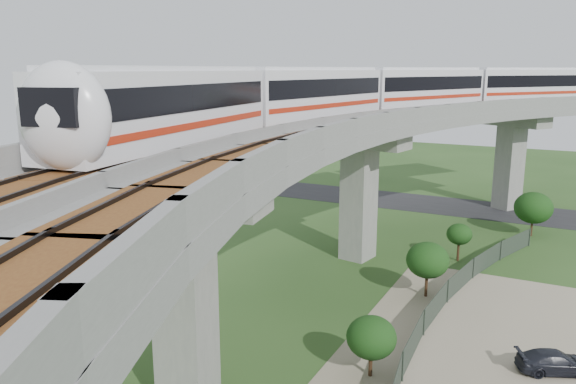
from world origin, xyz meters
The scene contains 11 objects.
ground centered at (0.00, 0.00, 0.00)m, with size 160.00×160.00×0.00m, color #29481D.
dirt_lot centered at (14.00, -2.00, 0.02)m, with size 18.00×26.00×0.04m, color gray.
asphalt_road centered at (0.00, 30.00, 0.01)m, with size 60.00×8.00×0.03m, color #232326.
viaduct centered at (3.84, 0.00, 9.05)m, with size 19.58×73.98×11.40m.
metro_train centered at (2.09, 14.32, 12.31)m, with size 19.32×59.48×3.64m.
fence centered at (9.75, 0.00, 0.75)m, with size 3.87×38.73×1.50m.
tree_0 centered at (12.16, 22.43, 2.47)m, with size 3.14×3.14×3.81m.
tree_1 centered at (7.81, 13.13, 2.04)m, with size 1.84×1.84×2.84m.
tree_2 centered at (7.32, 5.30, 2.41)m, with size 2.63×2.63×3.53m.
tree_3 centered at (7.27, -5.15, 1.96)m, with size 2.30×2.30×2.94m.
car_dark centered at (14.89, -0.91, 0.56)m, with size 1.45×3.57×1.04m, color black.
Camera 1 is at (14.60, -27.83, 13.94)m, focal length 35.00 mm.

